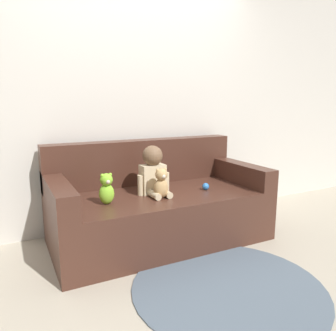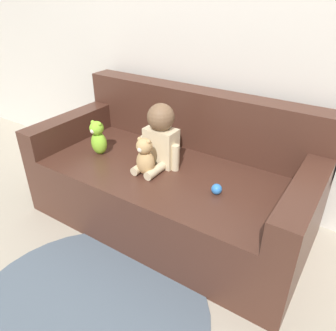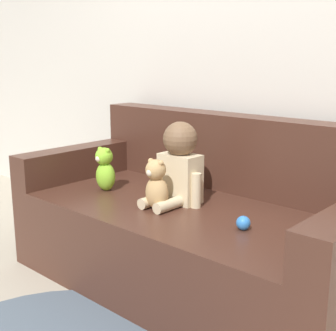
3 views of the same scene
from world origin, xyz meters
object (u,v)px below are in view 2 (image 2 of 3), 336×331
object	(u,v)px
couch	(174,181)
person_baby	(160,138)
toy_ball	(217,189)
plush_toy_side	(98,138)
teddy_bear_brown	(145,158)

from	to	relation	value
couch	person_baby	bearing A→B (deg)	-135.26
person_baby	toy_ball	world-z (taller)	person_baby
person_baby	plush_toy_side	xyz separation A→B (m)	(-0.46, -0.11, -0.07)
couch	teddy_bear_brown	world-z (taller)	couch
plush_toy_side	toy_ball	xyz separation A→B (m)	(0.94, 0.00, -0.09)
teddy_bear_brown	couch	bearing A→B (deg)	73.04
teddy_bear_brown	plush_toy_side	size ratio (longest dim) A/B	1.03
couch	plush_toy_side	xyz separation A→B (m)	(-0.53, -0.18, 0.27)
teddy_bear_brown	plush_toy_side	distance (m)	0.46
person_baby	couch	bearing A→B (deg)	44.74
couch	teddy_bear_brown	distance (m)	0.36
couch	person_baby	size ratio (longest dim) A/B	4.49
teddy_bear_brown	toy_ball	size ratio (longest dim) A/B	4.05
person_baby	teddy_bear_brown	distance (m)	0.18
plush_toy_side	toy_ball	bearing A→B (deg)	0.08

